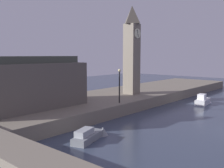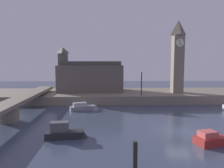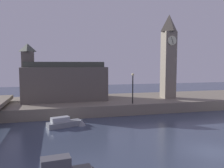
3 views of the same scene
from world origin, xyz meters
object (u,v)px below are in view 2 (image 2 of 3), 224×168
(clock_tower, at_px, (178,56))
(boat_barge_dark, at_px, (67,132))
(boat_cruiser_grey, at_px, (85,107))
(boat_dinghy_red, at_px, (214,139))
(streetlamp, at_px, (142,80))
(parliament_hall, at_px, (89,77))
(mooring_post_left, at_px, (135,156))

(clock_tower, bearing_deg, boat_barge_dark, -130.57)
(boat_cruiser_grey, relative_size, boat_dinghy_red, 1.26)
(boat_dinghy_red, bearing_deg, clock_tower, 80.10)
(streetlamp, height_order, boat_dinghy_red, streetlamp)
(boat_barge_dark, bearing_deg, streetlamp, 59.11)
(clock_tower, distance_m, parliament_hall, 17.41)
(parliament_hall, xyz_separation_m, streetlamp, (9.38, -6.19, -0.23))
(clock_tower, distance_m, boat_cruiser_grey, 20.09)
(clock_tower, relative_size, boat_dinghy_red, 3.63)
(streetlamp, height_order, boat_cruiser_grey, streetlamp)
(mooring_post_left, distance_m, boat_barge_dark, 8.69)
(mooring_post_left, height_order, boat_cruiser_grey, mooring_post_left)
(streetlamp, distance_m, boat_barge_dark, 19.88)
(boat_cruiser_grey, relative_size, boat_barge_dark, 1.10)
(parliament_hall, distance_m, boat_barge_dark, 23.29)
(streetlamp, xyz_separation_m, mooring_post_left, (-4.31, -23.30, -3.15))
(streetlamp, bearing_deg, boat_cruiser_grey, -155.03)
(boat_barge_dark, relative_size, boat_dinghy_red, 1.15)
(boat_barge_dark, height_order, boat_dinghy_red, boat_barge_dark)
(clock_tower, distance_m, boat_barge_dark, 27.87)
(clock_tower, height_order, boat_barge_dark, clock_tower)
(streetlamp, xyz_separation_m, boat_cruiser_grey, (-9.30, -4.33, -3.74))
(clock_tower, bearing_deg, streetlamp, -154.39)
(mooring_post_left, xyz_separation_m, boat_barge_dark, (-5.73, 6.52, -0.45))
(boat_dinghy_red, bearing_deg, parliament_hall, 117.01)
(clock_tower, height_order, streetlamp, clock_tower)
(boat_cruiser_grey, bearing_deg, streetlamp, 24.97)
(clock_tower, bearing_deg, mooring_post_left, -113.47)
(boat_barge_dark, distance_m, boat_dinghy_red, 13.63)
(parliament_hall, bearing_deg, boat_barge_dark, -91.65)
(clock_tower, xyz_separation_m, boat_cruiser_grey, (-16.64, -7.85, -8.05))
(parliament_hall, relative_size, boat_cruiser_grey, 2.68)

